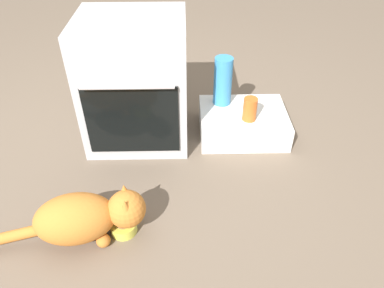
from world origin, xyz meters
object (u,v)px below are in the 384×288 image
object	(u,v)px
cat	(85,217)
sauce_jar	(250,109)
food_bowl	(124,227)
oven	(135,82)
water_bottle	(223,81)
pantry_cabinet	(243,123)

from	to	relation	value
cat	sauce_jar	world-z (taller)	sauce_jar
food_bowl	oven	bearing A→B (deg)	89.12
cat	water_bottle	size ratio (longest dim) A/B	2.52
food_bowl	sauce_jar	distance (m)	0.97
oven	pantry_cabinet	world-z (taller)	oven
water_bottle	oven	bearing A→B (deg)	-167.83
cat	sauce_jar	size ratio (longest dim) A/B	5.40
oven	pantry_cabinet	distance (m)	0.70
pantry_cabinet	sauce_jar	world-z (taller)	sauce_jar
pantry_cabinet	sauce_jar	xyz separation A→B (m)	(0.02, -0.08, 0.15)
water_bottle	pantry_cabinet	bearing A→B (deg)	-42.22
food_bowl	cat	size ratio (longest dim) A/B	0.16
pantry_cabinet	food_bowl	distance (m)	0.99
pantry_cabinet	food_bowl	size ratio (longest dim) A/B	4.30
cat	sauce_jar	distance (m)	1.08
water_bottle	sauce_jar	xyz separation A→B (m)	(0.14, -0.19, -0.08)
cat	oven	bearing A→B (deg)	68.87
food_bowl	cat	xyz separation A→B (m)	(-0.15, -0.02, 0.10)
cat	sauce_jar	bearing A→B (deg)	31.39
food_bowl	sauce_jar	size ratio (longest dim) A/B	0.87
food_bowl	pantry_cabinet	bearing A→B (deg)	49.30
oven	sauce_jar	world-z (taller)	oven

